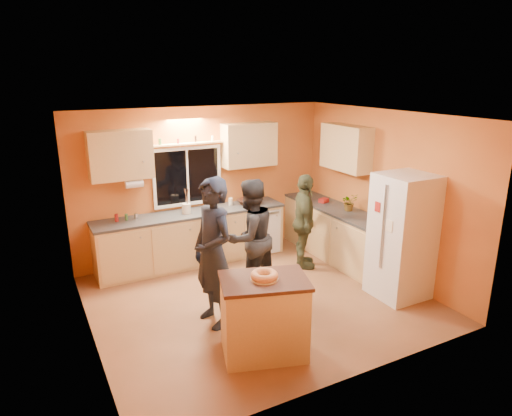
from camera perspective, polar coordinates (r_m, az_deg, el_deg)
ground at (r=6.68m, az=0.24°, el=-11.38°), size 4.50×4.50×0.00m
room_shell at (r=6.50m, az=-0.51°, el=3.12°), size 4.54×4.04×2.61m
back_counter at (r=7.91m, az=-5.45°, el=-3.28°), size 4.23×0.62×0.90m
right_counter at (r=7.87m, az=11.17°, el=-3.63°), size 0.62×1.84×0.90m
refrigerator at (r=6.79m, az=17.81°, el=-3.43°), size 0.72×0.70×1.80m
island at (r=5.32m, az=1.01°, el=-13.38°), size 1.12×0.92×0.94m
bundt_pastry at (r=5.08m, az=1.04°, el=-8.42°), size 0.31×0.31×0.09m
person_left at (r=5.74m, az=-5.40°, el=-5.64°), size 0.56×0.77×1.93m
person_center at (r=6.57m, az=-0.75°, el=-3.68°), size 0.96×0.83×1.71m
person_right at (r=7.49m, az=6.03°, el=-1.73°), size 0.76×1.00×1.58m
mixing_bowl at (r=8.03m, az=-0.86°, el=0.81°), size 0.51×0.51×0.09m
utensil_crock at (r=7.57m, az=-8.69°, el=-0.07°), size 0.14×0.14×0.17m
potted_plant at (r=7.79m, az=11.58°, el=0.72°), size 0.30×0.27×0.29m
red_box at (r=8.23m, az=8.45°, el=0.94°), size 0.19×0.16×0.07m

